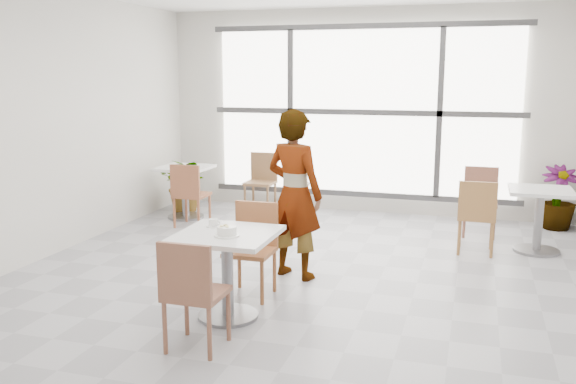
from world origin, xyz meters
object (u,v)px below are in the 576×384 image
(main_table, at_px, (227,259))
(plant_left, at_px, (187,185))
(bg_table_left, at_px, (185,185))
(person, at_px, (295,195))
(bg_chair_right_near, at_px, (477,212))
(plant_right, at_px, (558,198))
(chair_near, at_px, (192,288))
(oatmeal_bowl, at_px, (227,231))
(bg_table_right, at_px, (539,211))
(coffee_cup, at_px, (214,223))
(bg_chair_right_far, at_px, (480,196))
(bg_chair_left_far, at_px, (262,177))
(bg_chair_left_near, at_px, (189,191))
(chair_far, at_px, (253,242))

(main_table, height_order, plant_left, plant_left)
(bg_table_left, height_order, plant_left, plant_left)
(person, xyz_separation_m, bg_chair_right_near, (1.77, 1.37, -0.36))
(bg_chair_right_near, bearing_deg, plant_right, -123.60)
(chair_near, distance_m, bg_table_left, 4.43)
(oatmeal_bowl, relative_size, bg_table_right, 0.28)
(main_table, bearing_deg, coffee_cup, 140.30)
(bg_chair_right_near, relative_size, bg_chair_right_far, 1.00)
(bg_table_left, distance_m, plant_right, 5.13)
(bg_chair_left_far, distance_m, bg_chair_right_far, 3.23)
(coffee_cup, height_order, plant_left, coffee_cup)
(bg_chair_left_near, xyz_separation_m, bg_chair_right_near, (3.72, -0.19, 0.00))
(bg_table_right, bearing_deg, chair_far, -139.95)
(chair_far, bearing_deg, plant_left, 125.75)
(oatmeal_bowl, height_order, bg_table_left, oatmeal_bowl)
(bg_chair_left_far, bearing_deg, person, -64.53)
(bg_chair_left_near, bearing_deg, bg_table_right, -178.34)
(chair_far, distance_m, bg_chair_left_far, 3.64)
(main_table, height_order, bg_chair_right_far, bg_chair_right_far)
(bg_chair_right_far, bearing_deg, main_table, -120.09)
(plant_right, bearing_deg, bg_chair_left_far, -179.35)
(bg_chair_left_near, xyz_separation_m, plant_left, (-0.48, 0.90, -0.10))
(chair_far, xyz_separation_m, person, (0.23, 0.59, 0.36))
(coffee_cup, relative_size, bg_chair_left_far, 0.18)
(chair_near, bearing_deg, bg_chair_right_far, -115.78)
(bg_chair_right_far, bearing_deg, bg_table_right, -44.75)
(bg_chair_left_far, xyz_separation_m, plant_left, (-1.05, -0.42, -0.10))
(chair_near, xyz_separation_m, chair_far, (-0.00, 1.31, 0.00))
(chair_far, xyz_separation_m, plant_left, (-2.19, 3.04, -0.10))
(chair_far, height_order, oatmeal_bowl, chair_far)
(chair_near, xyz_separation_m, coffee_cup, (-0.19, 0.85, 0.28))
(main_table, distance_m, bg_chair_right_near, 3.27)
(chair_far, distance_m, person, 0.73)
(bg_chair_right_near, bearing_deg, bg_chair_right_far, -92.25)
(bg_chair_right_near, distance_m, plant_left, 4.34)
(bg_chair_right_near, bearing_deg, coffee_cup, 47.73)
(bg_chair_right_far, bearing_deg, person, -127.86)
(coffee_cup, height_order, person, person)
(bg_chair_right_far, relative_size, plant_right, 1.02)
(bg_chair_left_far, bearing_deg, bg_table_right, -17.24)
(main_table, distance_m, chair_near, 0.70)
(chair_near, relative_size, bg_chair_right_far, 1.00)
(main_table, height_order, bg_chair_left_near, bg_chair_left_near)
(person, relative_size, plant_right, 2.01)
(oatmeal_bowl, xyz_separation_m, bg_chair_left_near, (-1.75, 2.86, -0.29))
(bg_chair_right_far, bearing_deg, bg_chair_left_far, 170.34)
(bg_table_left, relative_size, plant_right, 0.88)
(chair_near, distance_m, bg_chair_left_near, 3.86)
(chair_far, height_order, plant_right, chair_far)
(chair_far, xyz_separation_m, bg_chair_right_far, (2.05, 2.92, 0.00))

